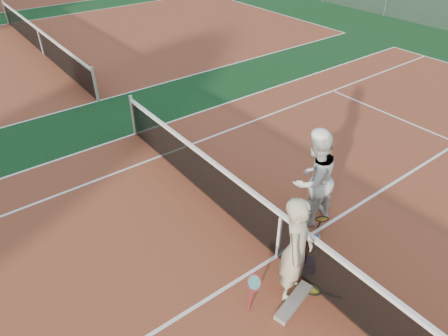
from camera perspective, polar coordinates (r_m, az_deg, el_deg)
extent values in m
plane|color=black|center=(7.36, 7.57, -12.35)|extent=(130.00, 130.00, 0.00)
cube|color=brown|center=(7.36, 7.57, -12.33)|extent=(23.77, 10.97, 0.01)
cube|color=brown|center=(18.09, -24.36, 14.65)|extent=(23.77, 10.97, 0.01)
imported|color=#B6A88D|center=(6.19, 10.26, -11.42)|extent=(0.83, 0.76, 1.90)
imported|color=silver|center=(7.55, 12.66, -1.57)|extent=(1.00, 0.80, 1.97)
cube|color=black|center=(7.08, 9.67, -13.42)|extent=(0.42, 0.38, 0.28)
cube|color=black|center=(7.13, 11.53, -13.49)|extent=(0.36, 0.32, 0.24)
cube|color=slate|center=(6.71, 9.92, -18.34)|extent=(0.88, 0.41, 0.09)
cylinder|color=silver|center=(7.52, 13.12, -10.27)|extent=(0.09, 0.09, 0.30)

